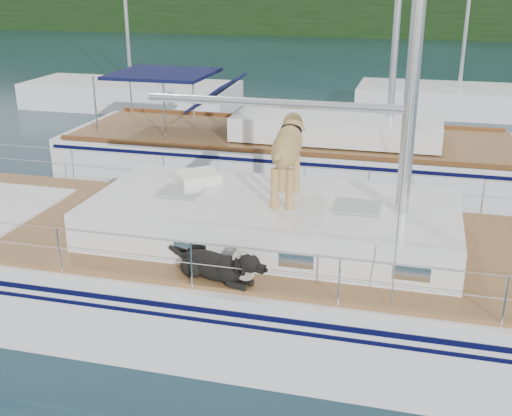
# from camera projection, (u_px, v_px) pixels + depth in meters

# --- Properties ---
(ground) EXTENTS (120.00, 120.00, 0.00)m
(ground) POSITION_uv_depth(u_px,v_px,m) (222.00, 306.00, 9.96)
(ground) COLOR black
(ground) RESTS_ON ground
(shore_bank) EXTENTS (92.00, 1.00, 1.20)m
(shore_bank) POSITION_uv_depth(u_px,v_px,m) (394.00, 28.00, 51.69)
(shore_bank) COLOR #595147
(shore_bank) RESTS_ON ground
(main_sailboat) EXTENTS (12.00, 3.80, 14.01)m
(main_sailboat) POSITION_uv_depth(u_px,v_px,m) (227.00, 267.00, 9.69)
(main_sailboat) COLOR white
(main_sailboat) RESTS_ON ground
(neighbor_sailboat) EXTENTS (11.00, 3.50, 13.30)m
(neighbor_sailboat) POSITION_uv_depth(u_px,v_px,m) (292.00, 155.00, 15.80)
(neighbor_sailboat) COLOR white
(neighbor_sailboat) RESTS_ON ground
(bg_boat_west) EXTENTS (8.00, 3.00, 11.65)m
(bg_boat_west) POSITION_uv_depth(u_px,v_px,m) (132.00, 96.00, 24.41)
(bg_boat_west) COLOR white
(bg_boat_west) RESTS_ON ground
(bg_boat_center) EXTENTS (7.20, 3.00, 11.65)m
(bg_boat_center) POSITION_uv_depth(u_px,v_px,m) (458.00, 101.00, 23.38)
(bg_boat_center) COLOR white
(bg_boat_center) RESTS_ON ground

